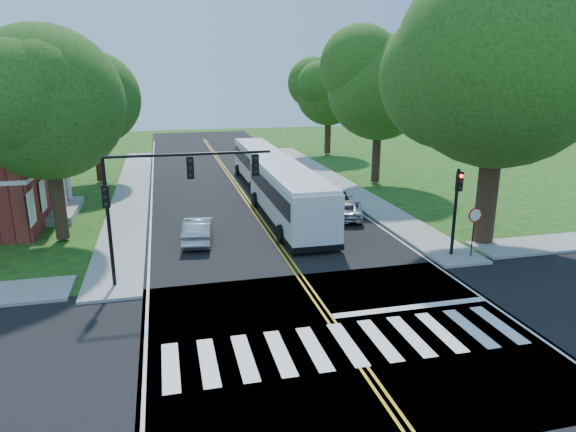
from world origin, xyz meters
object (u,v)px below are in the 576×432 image
object	(u,v)px
bus_follow	(260,164)
suv	(346,209)
hatchback	(198,230)
signal_nw	(164,188)
bus_lead	(289,195)
dark_sedan	(335,198)
signal_ne	(457,201)

from	to	relation	value
bus_follow	suv	size ratio (longest dim) A/B	2.81
bus_follow	hatchback	xyz separation A→B (m)	(-6.24, -14.46, -0.94)
signal_nw	hatchback	distance (m)	6.86
bus_lead	dark_sedan	size ratio (longest dim) A/B	2.87
hatchback	signal_nw	bearing A→B (deg)	81.17
hatchback	dark_sedan	distance (m)	11.26
signal_nw	suv	xyz separation A→B (m)	(11.32, 8.14, -3.77)
hatchback	suv	distance (m)	9.97
signal_ne	hatchback	size ratio (longest dim) A/B	1.03
signal_nw	dark_sedan	distance (m)	16.39
signal_nw	bus_follow	size ratio (longest dim) A/B	0.60
signal_nw	dark_sedan	world-z (taller)	signal_nw
signal_ne	dark_sedan	bearing A→B (deg)	102.94
hatchback	dark_sedan	xyz separation A→B (m)	(9.82, 5.51, -0.06)
bus_lead	bus_follow	xyz separation A→B (m)	(0.41, 11.86, -0.11)
dark_sedan	signal_nw	bearing A→B (deg)	52.06
dark_sedan	suv	bearing A→B (deg)	94.44
dark_sedan	bus_follow	bearing A→B (deg)	-59.97
hatchback	bus_follow	bearing A→B (deg)	-105.17
signal_ne	signal_nw	bearing A→B (deg)	-179.95
signal_ne	bus_follow	world-z (taller)	signal_ne
signal_nw	bus_lead	size ratio (longest dim) A/B	0.56
bus_follow	hatchback	bearing A→B (deg)	66.85
signal_ne	hatchback	world-z (taller)	signal_ne
signal_ne	bus_lead	size ratio (longest dim) A/B	0.34
hatchback	suv	xyz separation A→B (m)	(9.63, 2.59, -0.11)
bus_follow	bus_lead	bearing A→B (deg)	88.19
signal_ne	bus_lead	xyz separation A→B (m)	(-6.53, 8.14, -1.21)
bus_lead	dark_sedan	xyz separation A→B (m)	(3.99, 2.90, -1.10)
suv	dark_sedan	world-z (taller)	dark_sedan
bus_follow	dark_sedan	bearing A→B (deg)	111.99
bus_follow	hatchback	distance (m)	15.78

